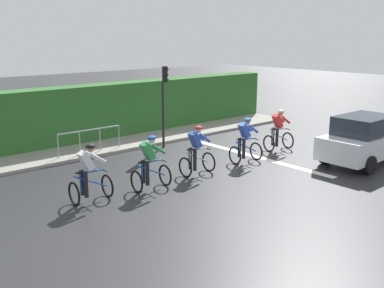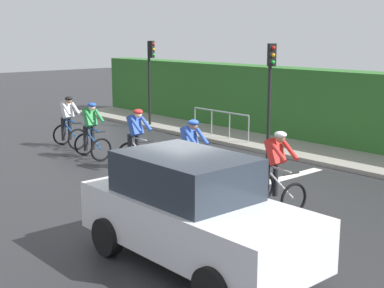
% 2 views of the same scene
% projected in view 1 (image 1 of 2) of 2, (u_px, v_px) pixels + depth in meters
% --- Properties ---
extents(ground_plane, '(80.00, 80.00, 0.00)m').
position_uv_depth(ground_plane, '(228.00, 163.00, 16.12)').
color(ground_plane, '#28282B').
extents(sidewalk_kerb, '(2.80, 20.61, 0.12)m').
position_uv_depth(sidewalk_kerb, '(107.00, 144.00, 18.67)').
color(sidewalk_kerb, gray).
rests_on(sidewalk_kerb, ground).
extents(stone_wall_low, '(0.44, 20.61, 0.58)m').
position_uv_depth(stone_wall_low, '(96.00, 135.00, 19.27)').
color(stone_wall_low, tan).
rests_on(stone_wall_low, ground).
extents(hedge_wall, '(1.10, 20.61, 2.46)m').
position_uv_depth(hedge_wall, '(91.00, 113.00, 19.26)').
color(hedge_wall, '#2D6628').
rests_on(hedge_wall, ground).
extents(road_marking_stop_line, '(7.00, 0.30, 0.01)m').
position_uv_depth(road_marking_stop_line, '(254.00, 156.00, 17.04)').
color(road_marking_stop_line, silver).
rests_on(road_marking_stop_line, ground).
extents(cyclist_lead, '(0.70, 1.09, 1.66)m').
position_uv_depth(cyclist_lead, '(89.00, 175.00, 12.23)').
color(cyclist_lead, black).
rests_on(cyclist_lead, ground).
extents(cyclist_second, '(0.74, 1.11, 1.66)m').
position_uv_depth(cyclist_second, '(150.00, 164.00, 13.22)').
color(cyclist_second, black).
rests_on(cyclist_second, ground).
extents(cyclist_mid, '(0.71, 1.10, 1.66)m').
position_uv_depth(cyclist_mid, '(196.00, 152.00, 14.64)').
color(cyclist_mid, black).
rests_on(cyclist_mid, ground).
extents(cyclist_fourth, '(0.80, 1.15, 1.66)m').
position_uv_depth(cyclist_fourth, '(245.00, 141.00, 16.04)').
color(cyclist_fourth, black).
rests_on(cyclist_fourth, ground).
extents(cyclist_trailing, '(0.85, 1.18, 1.66)m').
position_uv_depth(cyclist_trailing, '(278.00, 131.00, 17.77)').
color(cyclist_trailing, black).
rests_on(cyclist_trailing, ground).
extents(car_white, '(1.89, 4.10, 1.76)m').
position_uv_depth(car_white, '(366.00, 139.00, 16.03)').
color(car_white, silver).
rests_on(car_white, ground).
extents(traffic_light_near_crossing, '(0.27, 0.29, 3.34)m').
position_uv_depth(traffic_light_near_crossing, '(164.00, 94.00, 17.92)').
color(traffic_light_near_crossing, black).
rests_on(traffic_light_near_crossing, ground).
extents(pedestrian_railing_kerbside, '(0.06, 2.66, 1.03)m').
position_uv_depth(pedestrian_railing_kerbside, '(90.00, 136.00, 17.05)').
color(pedestrian_railing_kerbside, '#999EA3').
rests_on(pedestrian_railing_kerbside, ground).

